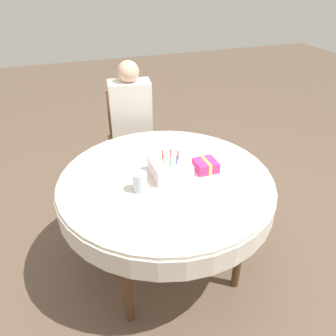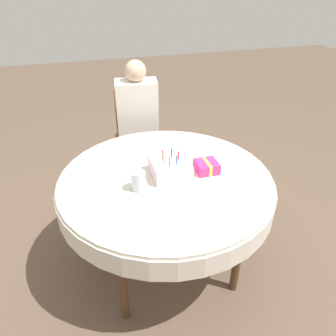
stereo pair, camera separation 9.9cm
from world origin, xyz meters
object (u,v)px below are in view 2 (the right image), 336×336
at_px(chair, 138,136).
at_px(birthday_cake, 170,168).
at_px(gift_box, 207,167).
at_px(drinking_glass, 139,181).
at_px(person, 138,119).

xyz_separation_m(chair, birthday_cake, (-0.01, -1.01, 0.27)).
bearing_deg(gift_box, drinking_glass, -170.81).
height_order(chair, person, person).
height_order(chair, gift_box, chair).
relative_size(birthday_cake, drinking_glass, 1.94).
xyz_separation_m(chair, gift_box, (0.22, -1.03, 0.25)).
height_order(birthday_cake, drinking_glass, birthday_cake).
xyz_separation_m(person, drinking_glass, (-0.21, -1.01, 0.07)).
distance_m(birthday_cake, gift_box, 0.23).
bearing_deg(gift_box, person, 104.12).
relative_size(person, gift_box, 8.56).
relative_size(chair, gift_box, 6.47).
xyz_separation_m(drinking_glass, gift_box, (0.44, 0.07, -0.02)).
xyz_separation_m(person, birthday_cake, (0.01, -0.92, 0.06)).
bearing_deg(drinking_glass, gift_box, 9.19).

